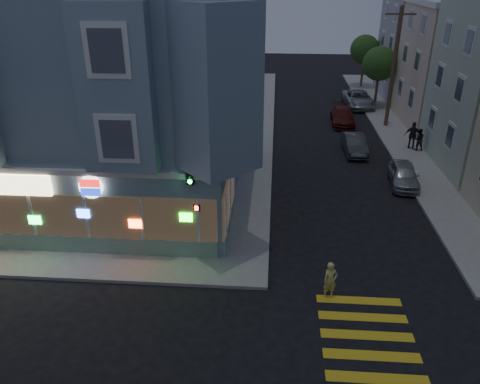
# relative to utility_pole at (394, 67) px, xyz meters

# --- Properties ---
(ground) EXTENTS (120.00, 120.00, 0.00)m
(ground) POSITION_rel_utility_pole_xyz_m (-12.00, -24.00, -4.80)
(ground) COLOR black
(ground) RESTS_ON ground
(sidewalk_nw) EXTENTS (33.00, 42.00, 0.15)m
(sidewalk_nw) POSITION_rel_utility_pole_xyz_m (-25.50, -1.00, -4.72)
(sidewalk_nw) COLOR gray
(sidewalk_nw) RESTS_ON ground
(corner_building) EXTENTS (14.60, 14.60, 11.40)m
(corner_building) POSITION_rel_utility_pole_xyz_m (-18.00, -13.02, 1.02)
(corner_building) COLOR gray
(corner_building) RESTS_ON sidewalk_nw
(row_house_d) EXTENTS (12.00, 8.60, 10.50)m
(row_house_d) POSITION_rel_utility_pole_xyz_m (7.50, 10.00, 0.60)
(row_house_d) COLOR #9996A5
(row_house_d) RESTS_ON sidewalk_ne
(utility_pole) EXTENTS (2.20, 0.30, 9.00)m
(utility_pole) POSITION_rel_utility_pole_xyz_m (0.00, 0.00, 0.00)
(utility_pole) COLOR #4C3826
(utility_pole) RESTS_ON sidewalk_ne
(street_tree_near) EXTENTS (3.00, 3.00, 5.30)m
(street_tree_near) POSITION_rel_utility_pole_xyz_m (0.20, 6.00, -0.86)
(street_tree_near) COLOR #4C3826
(street_tree_near) RESTS_ON sidewalk_ne
(street_tree_far) EXTENTS (3.00, 3.00, 5.30)m
(street_tree_far) POSITION_rel_utility_pole_xyz_m (0.20, 14.00, -0.86)
(street_tree_far) COLOR #4C3826
(street_tree_far) RESTS_ON sidewalk_ne
(running_child) EXTENTS (0.65, 0.52, 1.54)m
(running_child) POSITION_rel_utility_pole_xyz_m (-6.63, -22.20, -4.03)
(running_child) COLOR #C5C365
(running_child) RESTS_ON ground
(pedestrian_a) EXTENTS (0.75, 0.59, 1.55)m
(pedestrian_a) POSITION_rel_utility_pole_xyz_m (1.00, -5.65, -3.87)
(pedestrian_a) COLOR black
(pedestrian_a) RESTS_ON sidewalk_ne
(pedestrian_b) EXTENTS (1.19, 0.77, 1.89)m
(pedestrian_b) POSITION_rel_utility_pole_xyz_m (0.66, -5.33, -3.70)
(pedestrian_b) COLOR black
(pedestrian_b) RESTS_ON sidewalk_ne
(parked_car_a) EXTENTS (1.89, 3.92, 1.29)m
(parked_car_a) POSITION_rel_utility_pole_xyz_m (-1.30, -11.36, -4.15)
(parked_car_a) COLOR #9A9DA1
(parked_car_a) RESTS_ON ground
(parked_car_b) EXTENTS (1.44, 3.89, 1.27)m
(parked_car_b) POSITION_rel_utility_pole_xyz_m (-3.40, -6.16, -4.16)
(parked_car_b) COLOR #3B3F41
(parked_car_b) RESTS_ON ground
(parked_car_c) EXTENTS (1.95, 4.49, 1.29)m
(parked_car_c) POSITION_rel_utility_pole_xyz_m (-3.40, 0.53, -4.15)
(parked_car_c) COLOR #521712
(parked_car_c) RESTS_ON ground
(parked_car_d) EXTENTS (2.69, 5.30, 1.44)m
(parked_car_d) POSITION_rel_utility_pole_xyz_m (-1.30, 6.08, -4.08)
(parked_car_d) COLOR #A4AAAE
(parked_car_d) RESTS_ON ground
(traffic_signal) EXTENTS (0.55, 0.50, 4.46)m
(traffic_signal) POSITION_rel_utility_pole_xyz_m (-12.22, -20.00, -1.63)
(traffic_signal) COLOR black
(traffic_signal) RESTS_ON sidewalk_nw
(fire_hydrant) EXTENTS (0.47, 0.27, 0.81)m
(fire_hydrant) POSITION_rel_utility_pole_xyz_m (-0.70, -11.45, -4.22)
(fire_hydrant) COLOR white
(fire_hydrant) RESTS_ON sidewalk_ne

